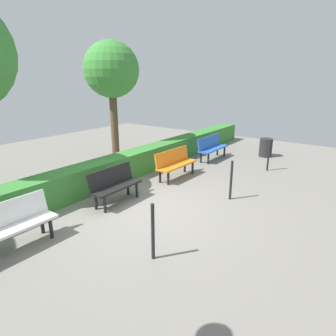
{
  "coord_description": "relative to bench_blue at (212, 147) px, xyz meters",
  "views": [
    {
      "loc": [
        4.66,
        4.13,
        2.89
      ],
      "look_at": [
        -1.44,
        -0.29,
        0.55
      ],
      "focal_mm": 30.74,
      "sensor_mm": 36.0,
      "label": 1
    }
  ],
  "objects": [
    {
      "name": "hedge_row",
      "position": [
        3.67,
        -1.12,
        -0.11
      ],
      "size": [
        15.23,
        0.65,
        0.75
      ],
      "primitive_type": "cube",
      "color": "#387F33",
      "rests_on": "ground_plane"
    },
    {
      "name": "bench_blue",
      "position": [
        0.0,
        0.0,
        0.0
      ],
      "size": [
        1.59,
        0.47,
        0.86
      ],
      "rotation": [
        0.0,
        0.0,
        -0.01
      ],
      "color": "blue",
      "rests_on": "ground_plane"
    },
    {
      "name": "bench_orange",
      "position": [
        2.53,
        0.09,
        -0.0
      ],
      "size": [
        1.57,
        0.5,
        0.86
      ],
      "rotation": [
        0.0,
        0.0,
        -0.03
      ],
      "color": "orange",
      "rests_on": "ground_plane"
    },
    {
      "name": "railing_post_near",
      "position": [
        0.17,
        2.15,
        0.02
      ],
      "size": [
        0.06,
        0.06,
        1.0
      ],
      "primitive_type": "cylinder",
      "color": "black",
      "rests_on": "ground_plane"
    },
    {
      "name": "railing_post_far",
      "position": [
        6.17,
        2.15,
        0.02
      ],
      "size": [
        0.06,
        0.06,
        1.0
      ],
      "primitive_type": "cylinder",
      "color": "black",
      "rests_on": "ground_plane"
    },
    {
      "name": "trash_bin",
      "position": [
        -1.59,
        1.51,
        -0.13
      ],
      "size": [
        0.48,
        0.48,
        0.7
      ],
      "primitive_type": "cylinder",
      "color": "#262628",
      "rests_on": "ground_plane"
    },
    {
      "name": "bench_white",
      "position": [
        7.4,
        -0.05,
        -0.0
      ],
      "size": [
        1.54,
        0.47,
        0.86
      ],
      "rotation": [
        0.0,
        0.0,
        -0.01
      ],
      "color": "white",
      "rests_on": "ground_plane"
    },
    {
      "name": "railing_post_mid",
      "position": [
        3.1,
        2.15,
        0.02
      ],
      "size": [
        0.06,
        0.06,
        1.0
      ],
      "primitive_type": "cylinder",
      "color": "black",
      "rests_on": "ground_plane"
    },
    {
      "name": "bench_black",
      "position": [
        4.91,
        -0.04,
        -0.0
      ],
      "size": [
        1.39,
        0.48,
        0.86
      ],
      "rotation": [
        0.0,
        0.0,
        0.01
      ],
      "color": "black",
      "rests_on": "ground_plane"
    },
    {
      "name": "ground_plane",
      "position": [
        4.75,
        0.67,
        -0.48
      ],
      "size": [
        19.23,
        19.23,
        0.0
      ],
      "primitive_type": "plane",
      "color": "gray"
    },
    {
      "name": "tree_near",
      "position": [
        1.98,
        -3.02,
        2.67
      ],
      "size": [
        1.95,
        1.95,
        4.18
      ],
      "color": "brown",
      "rests_on": "ground_plane"
    }
  ]
}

